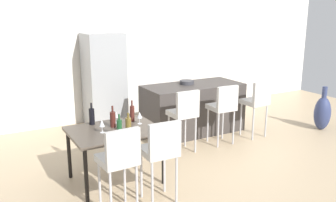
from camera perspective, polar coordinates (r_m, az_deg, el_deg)
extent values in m
plane|color=tan|center=(6.07, 8.02, -8.19)|extent=(10.00, 10.00, 0.00)
cube|color=silver|center=(8.07, -3.82, 8.16)|extent=(10.00, 0.12, 2.90)
cube|color=#383330|center=(6.95, 3.88, -1.17)|extent=(1.86, 0.85, 0.92)
cube|color=beige|center=(5.94, 2.23, -1.93)|extent=(0.40, 0.40, 0.08)
cube|color=beige|center=(5.74, 3.13, -0.23)|extent=(0.40, 0.06, 0.36)
cylinder|color=#B2B2B7|center=(6.10, 0.12, -4.88)|extent=(0.03, 0.03, 0.61)
cylinder|color=#B2B2B7|center=(6.25, 2.69, -4.41)|extent=(0.03, 0.03, 0.61)
cylinder|color=#B2B2B7|center=(5.83, 1.66, -5.78)|extent=(0.03, 0.03, 0.61)
cylinder|color=#B2B2B7|center=(5.99, 4.31, -5.26)|extent=(0.03, 0.03, 0.61)
cube|color=beige|center=(6.37, 8.28, -0.95)|extent=(0.41, 0.41, 0.08)
cube|color=beige|center=(6.18, 9.26, 0.65)|extent=(0.40, 0.07, 0.36)
cylinder|color=#B2B2B7|center=(6.50, 6.20, -3.73)|extent=(0.03, 0.03, 0.61)
cylinder|color=#B2B2B7|center=(6.68, 8.51, -3.32)|extent=(0.03, 0.03, 0.61)
cylinder|color=#B2B2B7|center=(6.25, 7.81, -4.52)|extent=(0.03, 0.03, 0.61)
cylinder|color=#B2B2B7|center=(6.43, 10.16, -4.07)|extent=(0.03, 0.03, 0.61)
cube|color=beige|center=(6.84, 13.31, -0.13)|extent=(0.42, 0.42, 0.08)
cube|color=beige|center=(6.67, 14.43, 1.40)|extent=(0.40, 0.08, 0.36)
cylinder|color=#B2B2B7|center=(6.93, 11.27, -2.78)|extent=(0.03, 0.03, 0.61)
cylinder|color=#B2B2B7|center=(7.15, 13.17, -2.37)|extent=(0.03, 0.03, 0.61)
cylinder|color=#B2B2B7|center=(6.71, 13.12, -3.45)|extent=(0.03, 0.03, 0.61)
cylinder|color=#B2B2B7|center=(6.93, 15.01, -2.99)|extent=(0.03, 0.03, 0.61)
cube|color=#4C4238|center=(4.94, -8.33, -4.60)|extent=(1.17, 0.91, 0.04)
cylinder|color=black|center=(5.28, -15.14, -7.97)|extent=(0.05, 0.05, 0.70)
cylinder|color=black|center=(5.60, -4.61, -6.21)|extent=(0.05, 0.05, 0.70)
cylinder|color=black|center=(4.58, -12.61, -11.38)|extent=(0.05, 0.05, 0.70)
cylinder|color=black|center=(4.94, -0.71, -9.05)|extent=(0.05, 0.05, 0.70)
cube|color=beige|center=(4.22, -7.94, -8.99)|extent=(0.42, 0.42, 0.08)
cube|color=beige|center=(3.99, -7.03, -6.92)|extent=(0.40, 0.08, 0.36)
cylinder|color=#B2B2B7|center=(4.44, -10.59, -12.75)|extent=(0.03, 0.03, 0.61)
cylinder|color=#B2B2B7|center=(4.55, -6.77, -11.90)|extent=(0.03, 0.03, 0.61)
cylinder|color=#B2B2B7|center=(4.18, -8.90, -14.52)|extent=(0.03, 0.03, 0.61)
cylinder|color=#B2B2B7|center=(4.30, -4.87, -13.53)|extent=(0.03, 0.03, 0.61)
cube|color=beige|center=(4.42, -1.50, -7.75)|extent=(0.41, 0.41, 0.08)
cube|color=beige|center=(4.20, -0.49, -5.73)|extent=(0.40, 0.07, 0.36)
cylinder|color=#B2B2B7|center=(4.63, -4.17, -11.37)|extent=(0.03, 0.03, 0.61)
cylinder|color=#B2B2B7|center=(4.75, -0.57, -10.63)|extent=(0.03, 0.03, 0.61)
cylinder|color=#B2B2B7|center=(4.37, -2.46, -13.01)|extent=(0.03, 0.03, 0.61)
cylinder|color=#B2B2B7|center=(4.50, 1.32, -12.15)|extent=(0.03, 0.03, 0.61)
cylinder|color=#471E19|center=(5.23, -5.61, -1.95)|extent=(0.07, 0.07, 0.22)
cylinder|color=#471E19|center=(5.19, -5.65, -0.34)|extent=(0.02, 0.02, 0.08)
cylinder|color=black|center=(5.16, -11.78, -2.38)|extent=(0.08, 0.08, 0.23)
cylinder|color=black|center=(5.12, -11.87, -0.74)|extent=(0.03, 0.03, 0.08)
cylinder|color=#471E19|center=(5.01, -8.58, -2.86)|extent=(0.08, 0.08, 0.21)
cylinder|color=#471E19|center=(4.96, -8.64, -1.23)|extent=(0.03, 0.03, 0.09)
cylinder|color=brown|center=(4.73, -6.19, -3.84)|extent=(0.08, 0.08, 0.20)
cylinder|color=brown|center=(4.69, -6.24, -2.26)|extent=(0.03, 0.03, 0.07)
cylinder|color=#194723|center=(4.61, -7.58, -4.24)|extent=(0.07, 0.07, 0.22)
cylinder|color=#194723|center=(4.57, -7.64, -2.48)|extent=(0.02, 0.02, 0.07)
cylinder|color=silver|center=(5.20, -8.10, -3.38)|extent=(0.06, 0.06, 0.00)
cylinder|color=silver|center=(5.18, -8.11, -2.94)|extent=(0.01, 0.01, 0.08)
cone|color=silver|center=(5.16, -8.15, -2.04)|extent=(0.07, 0.07, 0.09)
cylinder|color=silver|center=(5.12, -4.42, -3.54)|extent=(0.06, 0.06, 0.00)
cylinder|color=silver|center=(5.11, -4.43, -3.09)|extent=(0.01, 0.01, 0.08)
cone|color=silver|center=(5.09, -4.45, -2.17)|extent=(0.07, 0.07, 0.09)
cylinder|color=silver|center=(4.83, -10.19, -4.85)|extent=(0.06, 0.06, 0.00)
cylinder|color=silver|center=(4.82, -10.21, -4.38)|extent=(0.01, 0.01, 0.08)
cone|color=silver|center=(4.79, -10.25, -3.41)|extent=(0.07, 0.07, 0.09)
cube|color=#939699|center=(7.34, -9.90, 3.18)|extent=(0.72, 0.68, 1.84)
cylinder|color=#333338|center=(6.88, 2.92, 2.93)|extent=(0.27, 0.27, 0.07)
ellipsoid|color=navy|center=(7.70, 22.89, -1.79)|extent=(0.31, 0.31, 0.65)
cylinder|color=navy|center=(7.60, 23.19, 1.23)|extent=(0.09, 0.09, 0.22)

